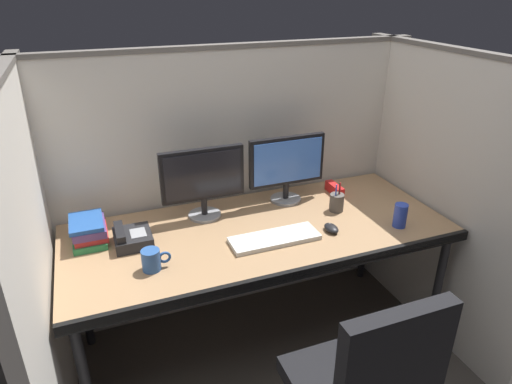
{
  "coord_description": "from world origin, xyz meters",
  "views": [
    {
      "loc": [
        -0.72,
        -1.52,
        1.86
      ],
      "look_at": [
        0.0,
        0.35,
        0.92
      ],
      "focal_mm": 31.71,
      "sensor_mm": 36.0,
      "label": 1
    }
  ],
  "objects": [
    {
      "name": "computer_mouse",
      "position": [
        0.32,
        0.15,
        0.76
      ],
      "size": [
        0.06,
        0.1,
        0.04
      ],
      "color": "black",
      "rests_on": "desk"
    },
    {
      "name": "monitor_left",
      "position": [
        -0.22,
        0.53,
        0.96
      ],
      "size": [
        0.43,
        0.17,
        0.37
      ],
      "color": "gray",
      "rests_on": "desk"
    },
    {
      "name": "monitor_right",
      "position": [
        0.26,
        0.55,
        0.96
      ],
      "size": [
        0.43,
        0.17,
        0.37
      ],
      "color": "gray",
      "rests_on": "desk"
    },
    {
      "name": "ground_plane",
      "position": [
        0.0,
        0.0,
        0.0
      ],
      "size": [
        8.0,
        8.0,
        0.0
      ],
      "primitive_type": "plane",
      "color": "#423D38"
    },
    {
      "name": "desk",
      "position": [
        0.0,
        0.29,
        0.69
      ],
      "size": [
        1.9,
        0.8,
        0.74
      ],
      "color": "#997551",
      "rests_on": "ground"
    },
    {
      "name": "keyboard_main",
      "position": [
        0.03,
        0.17,
        0.75
      ],
      "size": [
        0.43,
        0.15,
        0.02
      ],
      "primitive_type": "cube",
      "color": "silver",
      "rests_on": "desk"
    },
    {
      "name": "cubicle_partition_rear",
      "position": [
        0.0,
        0.74,
        0.79
      ],
      "size": [
        2.21,
        0.06,
        1.57
      ],
      "color": "beige",
      "rests_on": "ground"
    },
    {
      "name": "soda_can",
      "position": [
        0.66,
        0.07,
        0.8
      ],
      "size": [
        0.07,
        0.07,
        0.12
      ],
      "primitive_type": "cylinder",
      "color": "#263FB2",
      "rests_on": "desk"
    },
    {
      "name": "pen_cup",
      "position": [
        0.46,
        0.33,
        0.79
      ],
      "size": [
        0.08,
        0.08,
        0.16
      ],
      "color": "#4C4742",
      "rests_on": "desk"
    },
    {
      "name": "coffee_mug",
      "position": [
        -0.56,
        0.14,
        0.79
      ],
      "size": [
        0.13,
        0.08,
        0.09
      ],
      "color": "#264C8C",
      "rests_on": "desk"
    },
    {
      "name": "desk_phone",
      "position": [
        -0.61,
        0.38,
        0.77
      ],
      "size": [
        0.17,
        0.19,
        0.09
      ],
      "color": "black",
      "rests_on": "desk"
    },
    {
      "name": "cubicle_partition_right",
      "position": [
        0.99,
        0.2,
        0.79
      ],
      "size": [
        0.06,
        1.41,
        1.57
      ],
      "color": "beige",
      "rests_on": "ground"
    },
    {
      "name": "cubicle_partition_left",
      "position": [
        -0.99,
        0.2,
        0.79
      ],
      "size": [
        0.06,
        1.41,
        1.57
      ],
      "color": "beige",
      "rests_on": "ground"
    },
    {
      "name": "book_stack",
      "position": [
        -0.79,
        0.48,
        0.8
      ],
      "size": [
        0.16,
        0.22,
        0.11
      ],
      "color": "#26723F",
      "rests_on": "desk"
    },
    {
      "name": "red_stapler",
      "position": [
        0.56,
        0.53,
        0.77
      ],
      "size": [
        0.04,
        0.15,
        0.06
      ],
      "primitive_type": "cube",
      "color": "red",
      "rests_on": "desk"
    }
  ]
}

